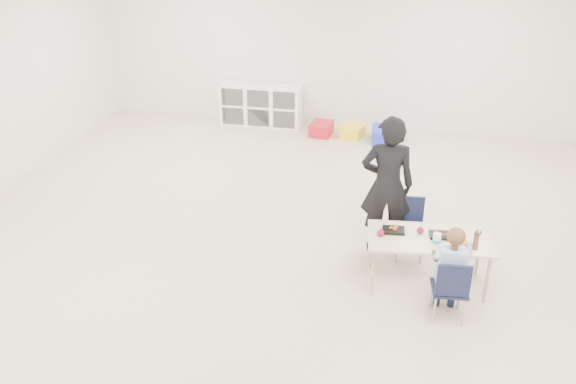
% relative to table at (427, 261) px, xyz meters
% --- Properties ---
extents(room, '(9.00, 9.02, 2.80)m').
position_rel_table_xyz_m(room, '(-1.65, 0.07, 1.11)').
color(room, beige).
rests_on(room, ground).
extents(table, '(1.28, 0.73, 0.56)m').
position_rel_table_xyz_m(table, '(0.00, 0.00, 0.00)').
color(table, beige).
rests_on(table, ground).
extents(chair_near, '(0.36, 0.34, 0.68)m').
position_rel_table_xyz_m(chair_near, '(0.20, -0.51, 0.05)').
color(chair_near, '#111633').
rests_on(chair_near, ground).
extents(chair_far, '(0.36, 0.34, 0.68)m').
position_rel_table_xyz_m(chair_far, '(-0.20, 0.51, 0.05)').
color(chair_far, '#111633').
rests_on(chair_far, ground).
extents(child, '(0.49, 0.49, 1.07)m').
position_rel_table_xyz_m(child, '(0.20, -0.51, 0.25)').
color(child, '#ADC1EA').
rests_on(child, chair_near).
extents(lunch_tray_near, '(0.23, 0.18, 0.03)m').
position_rel_table_xyz_m(lunch_tray_near, '(0.10, 0.04, 0.29)').
color(lunch_tray_near, black).
rests_on(lunch_tray_near, table).
extents(lunch_tray_far, '(0.23, 0.18, 0.03)m').
position_rel_table_xyz_m(lunch_tray_far, '(-0.37, 0.04, 0.29)').
color(lunch_tray_far, black).
rests_on(lunch_tray_far, table).
extents(milk_carton, '(0.08, 0.08, 0.10)m').
position_rel_table_xyz_m(milk_carton, '(0.06, -0.10, 0.33)').
color(milk_carton, white).
rests_on(milk_carton, table).
extents(bread_roll, '(0.09, 0.09, 0.07)m').
position_rel_table_xyz_m(bread_roll, '(0.31, -0.08, 0.31)').
color(bread_roll, tan).
rests_on(bread_roll, table).
extents(apple_near, '(0.07, 0.07, 0.07)m').
position_rel_table_xyz_m(apple_near, '(-0.10, 0.06, 0.31)').
color(apple_near, maroon).
rests_on(apple_near, table).
extents(apple_far, '(0.07, 0.07, 0.07)m').
position_rel_table_xyz_m(apple_far, '(-0.49, -0.08, 0.31)').
color(apple_far, maroon).
rests_on(apple_far, table).
extents(cubby_shelf, '(1.40, 0.40, 0.70)m').
position_rel_table_xyz_m(cubby_shelf, '(-2.85, 4.35, 0.06)').
color(cubby_shelf, white).
rests_on(cubby_shelf, ground).
extents(adult, '(0.62, 0.45, 1.59)m').
position_rel_table_xyz_m(adult, '(-0.48, 0.63, 0.51)').
color(adult, black).
rests_on(adult, ground).
extents(bin_red, '(0.38, 0.47, 0.21)m').
position_rel_table_xyz_m(bin_red, '(-1.73, 4.05, -0.18)').
color(bin_red, red).
rests_on(bin_red, ground).
extents(bin_yellow, '(0.40, 0.46, 0.20)m').
position_rel_table_xyz_m(bin_yellow, '(-1.21, 4.04, -0.19)').
color(bin_yellow, yellow).
rests_on(bin_yellow, ground).
extents(bin_blue, '(0.44, 0.54, 0.25)m').
position_rel_table_xyz_m(bin_blue, '(-0.68, 3.92, -0.16)').
color(bin_blue, '#1B2BCE').
rests_on(bin_blue, ground).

